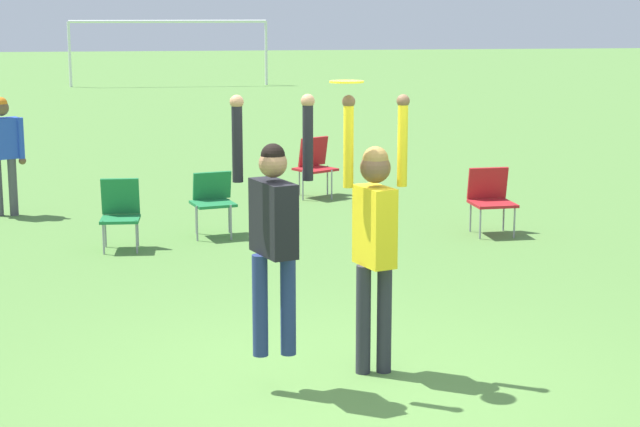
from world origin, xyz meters
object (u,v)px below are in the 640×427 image
at_px(person_jumping, 273,221).
at_px(person_defending, 375,227).
at_px(camping_chair_1, 213,197).
at_px(person_spectator_near, 3,145).
at_px(frisbee, 347,82).
at_px(camping_chair_2, 120,209).
at_px(camping_chair_3, 314,162).
at_px(camping_chair_0, 490,196).

xyz_separation_m(person_jumping, person_defending, (0.83, 0.29, -0.13)).
xyz_separation_m(person_jumping, camping_chair_1, (-0.24, 5.71, -0.85)).
bearing_deg(person_spectator_near, person_defending, -86.91).
bearing_deg(frisbee, person_defending, 17.36).
xyz_separation_m(person_defending, camping_chair_2, (-2.22, 4.82, -0.72)).
distance_m(person_jumping, person_defending, 0.89).
bearing_deg(camping_chair_3, frisbee, 51.72).
height_order(person_jumping, frisbee, frisbee).
bearing_deg(person_spectator_near, camping_chair_3, -14.11).
height_order(person_defending, frisbee, frisbee).
xyz_separation_m(camping_chair_1, camping_chair_2, (-1.14, -0.60, -0.01)).
relative_size(camping_chair_1, camping_chair_3, 0.89).
height_order(camping_chair_2, person_spectator_near, person_spectator_near).
bearing_deg(camping_chair_1, person_defending, 86.90).
bearing_deg(camping_chair_3, person_defending, 53.39).
bearing_deg(camping_chair_3, camping_chair_0, 89.96).
distance_m(person_jumping, camping_chair_0, 6.36).
distance_m(person_jumping, person_spectator_near, 8.05).
bearing_deg(person_defending, camping_chair_1, 172.04).
bearing_deg(person_spectator_near, camping_chair_0, -43.66).
bearing_deg(person_defending, person_spectator_near, -170.44).
relative_size(person_defending, person_spectator_near, 1.35).
bearing_deg(camping_chair_0, frisbee, 58.99).
distance_m(camping_chair_1, camping_chair_2, 1.29).
xyz_separation_m(camping_chair_2, camping_chair_3, (2.82, 3.24, 0.05)).
bearing_deg(camping_chair_1, frisbee, 84.27).
distance_m(frisbee, camping_chair_0, 6.11).
height_order(person_jumping, camping_chair_1, person_jumping).
xyz_separation_m(frisbee, camping_chair_1, (-0.83, 5.50, -1.87)).
relative_size(camping_chair_2, person_spectator_near, 0.51).
bearing_deg(camping_chair_2, camping_chair_1, -149.66).
xyz_separation_m(person_jumping, person_spectator_near, (-3.08, 7.43, -0.34)).
height_order(camping_chair_1, camping_chair_2, camping_chair_2).
xyz_separation_m(person_jumping, camping_chair_0, (3.34, 5.34, -0.85)).
distance_m(person_jumping, camping_chair_2, 5.37).
relative_size(camping_chair_3, person_spectator_near, 0.54).
distance_m(person_defending, camping_chair_2, 5.36).
xyz_separation_m(person_defending, camping_chair_1, (-1.07, 5.42, -0.71)).
bearing_deg(person_defending, person_jumping, -90.00).
distance_m(person_jumping, frisbee, 1.20).
xyz_separation_m(frisbee, camping_chair_0, (2.75, 5.13, -1.87)).
distance_m(person_jumping, camping_chair_3, 8.51).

